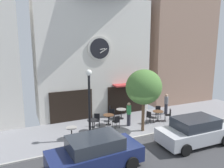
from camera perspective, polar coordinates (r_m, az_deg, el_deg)
name	(u,v)px	position (r m, az deg, el deg)	size (l,w,h in m)	color
ground_plane	(137,141)	(13.31, 6.66, -14.73)	(25.08, 9.79, 0.13)	gray
clock_building	(93,40)	(17.57, -5.16, 11.58)	(9.03, 4.26, 11.51)	silver
neighbor_building_right	(178,42)	(22.33, 17.13, 10.68)	(6.97, 3.23, 11.71)	#9E7A66
street_lamp	(89,105)	(12.63, -6.02, -5.56)	(0.36, 0.36, 4.24)	black
street_tree	(144,87)	(13.84, 8.47, -0.84)	(2.38, 2.15, 4.08)	brown
cafe_table_center	(72,131)	(13.41, -10.71, -12.17)	(0.67, 0.67, 0.73)	black
cafe_table_center_left	(93,123)	(14.37, -5.14, -10.30)	(0.72, 0.72, 0.75)	black
cafe_table_near_curb	(109,117)	(15.32, -0.94, -8.88)	(0.77, 0.77, 0.74)	black
cafe_table_leftmost	(121,112)	(16.54, 2.45, -7.36)	(0.76, 0.76, 0.76)	black
cafe_table_rightmost	(158,114)	(16.36, 12.15, -7.75)	(0.78, 0.78, 0.77)	black
cafe_chair_near_lamp	(117,121)	(14.71, 1.21, -9.79)	(0.44, 0.44, 0.90)	black
cafe_chair_curbside	(169,114)	(16.63, 14.88, -7.71)	(0.54, 0.54, 0.90)	black
cafe_chair_outer	(158,111)	(17.18, 12.17, -7.00)	(0.53, 0.53, 0.90)	black
cafe_chair_under_awning	(97,119)	(15.07, -4.04, -9.31)	(0.53, 0.53, 0.90)	black
cafe_chair_facing_street	(150,116)	(15.84, 9.94, -8.44)	(0.51, 0.51, 0.90)	black
cafe_chair_mid_row	(112,114)	(16.08, -0.06, -7.97)	(0.56, 0.56, 0.90)	black
cafe_chair_facing_wall	(111,111)	(16.85, -0.28, -7.09)	(0.56, 0.56, 0.90)	black
pedestrian_green	(129,114)	(15.13, 4.50, -7.90)	(0.45, 0.45, 1.67)	#2D2D38
pedestrian_grey	(166,104)	(18.08, 14.21, -5.09)	(0.35, 0.35, 1.67)	#2D2D38
parked_car_navy	(95,153)	(10.30, -4.54, -17.81)	(4.39, 2.20, 1.55)	navy
parked_car_silver	(195,131)	(13.40, 21.14, -11.57)	(4.35, 2.11, 1.55)	#B7BABF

